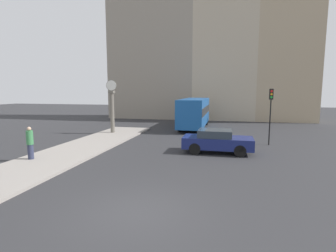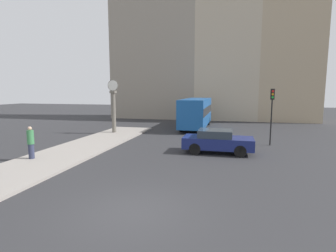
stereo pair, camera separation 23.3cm
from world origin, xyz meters
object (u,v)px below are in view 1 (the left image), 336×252
street_clock (112,107)px  bus_distant (194,111)px  sedan_car (217,141)px  traffic_light_far (271,105)px  pedestrian_green_hoodie (30,143)px

street_clock → bus_distant: bearing=38.7°
sedan_car → traffic_light_far: size_ratio=1.07×
sedan_car → street_clock: size_ratio=0.91×
bus_distant → pedestrian_green_hoodie: 16.74m
sedan_car → bus_distant: (-2.78, 10.76, 0.97)m
sedan_car → street_clock: bearing=150.7°
sedan_car → street_clock: 11.05m
traffic_light_far → pedestrian_green_hoodie: (-13.52, -7.56, -1.84)m
bus_distant → traffic_light_far: traffic_light_far is taller
sedan_car → pedestrian_green_hoodie: pedestrian_green_hoodie is taller
traffic_light_far → pedestrian_green_hoodie: size_ratio=2.23×
sedan_car → street_clock: street_clock is taller
bus_distant → traffic_light_far: size_ratio=2.20×
pedestrian_green_hoodie → street_clock: bearing=87.5°
traffic_light_far → pedestrian_green_hoodie: traffic_light_far is taller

